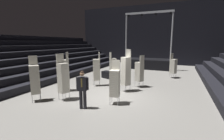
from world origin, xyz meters
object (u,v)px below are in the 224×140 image
object	(u,v)px
man_with_tie	(82,88)
chair_stack_mid_centre	(65,72)
chair_stack_aisle_left	(126,71)
chair_stack_front_left	(139,71)
chair_stack_rear_centre	(63,77)
chair_stack_rear_right	(173,66)
chair_stack_mid_left	(97,69)
stage_riser	(148,62)
chair_stack_rear_left	(35,79)
chair_stack_front_right	(115,83)
equipment_road_case	(108,75)
chair_stack_mid_right	(113,67)

from	to	relation	value
man_with_tie	chair_stack_mid_centre	world-z (taller)	chair_stack_mid_centre
man_with_tie	chair_stack_aisle_left	world-z (taller)	chair_stack_aisle_left
chair_stack_front_left	chair_stack_rear_centre	xyz separation A→B (m)	(-3.02, -3.93, 0.13)
man_with_tie	chair_stack_rear_right	bearing A→B (deg)	-127.93
chair_stack_mid_left	chair_stack_rear_centre	size ratio (longest dim) A/B	0.96
chair_stack_front_left	chair_stack_rear_right	size ratio (longest dim) A/B	1.04
chair_stack_front_left	stage_riser	bearing A→B (deg)	32.36
chair_stack_mid_left	chair_stack_rear_left	xyz separation A→B (m)	(-1.45, -3.79, 0.00)
chair_stack_front_right	chair_stack_rear_right	size ratio (longest dim) A/B	1.04
stage_riser	chair_stack_rear_right	xyz separation A→B (m)	(2.83, -4.36, 0.36)
chair_stack_front_right	chair_stack_rear_left	size ratio (longest dim) A/B	0.93
equipment_road_case	chair_stack_aisle_left	bearing A→B (deg)	-48.75
chair_stack_aisle_left	chair_stack_rear_left	bearing A→B (deg)	73.17
chair_stack_front_left	chair_stack_rear_centre	bearing A→B (deg)	168.58
chair_stack_mid_left	chair_stack_rear_centre	bearing A→B (deg)	141.66
chair_stack_front_left	chair_stack_mid_right	world-z (taller)	chair_stack_mid_right
chair_stack_mid_centre	chair_stack_rear_right	world-z (taller)	chair_stack_mid_centre
man_with_tie	chair_stack_front_left	world-z (taller)	chair_stack_front_left
chair_stack_rear_left	chair_stack_rear_right	bearing A→B (deg)	-177.73
chair_stack_aisle_left	stage_riser	bearing A→B (deg)	-57.02
chair_stack_front_right	chair_stack_aisle_left	size ratio (longest dim) A/B	0.83
chair_stack_mid_right	chair_stack_front_left	bearing A→B (deg)	28.88
chair_stack_aisle_left	chair_stack_front_left	bearing A→B (deg)	-81.73
stage_riser	chair_stack_rear_right	bearing A→B (deg)	-56.97
chair_stack_mid_centre	equipment_road_case	bearing A→B (deg)	-35.46
chair_stack_mid_right	chair_stack_rear_left	world-z (taller)	chair_stack_rear_left
stage_riser	chair_stack_mid_left	size ratio (longest dim) A/B	2.66
chair_stack_rear_left	equipment_road_case	size ratio (longest dim) A/B	2.56
chair_stack_mid_centre	equipment_road_case	size ratio (longest dim) A/B	2.66
chair_stack_mid_centre	chair_stack_mid_left	bearing A→B (deg)	-58.19
chair_stack_rear_centre	chair_stack_aisle_left	world-z (taller)	chair_stack_aisle_left
man_with_tie	chair_stack_rear_left	bearing A→B (deg)	-13.01
equipment_road_case	man_with_tie	bearing A→B (deg)	-75.18
chair_stack_mid_right	chair_stack_rear_left	size ratio (longest dim) A/B	0.96
chair_stack_front_right	chair_stack_rear_centre	size ratio (longest dim) A/B	0.89
man_with_tie	chair_stack_front_left	size ratio (longest dim) A/B	0.82
chair_stack_mid_right	equipment_road_case	bearing A→B (deg)	-174.02
chair_stack_mid_right	equipment_road_case	xyz separation A→B (m)	(-0.82, 0.78, -0.83)
chair_stack_front_right	chair_stack_mid_centre	xyz separation A→B (m)	(-3.61, 0.79, 0.13)
man_with_tie	chair_stack_front_left	distance (m)	4.74
chair_stack_mid_left	chair_stack_mid_right	xyz separation A→B (m)	(0.47, 1.72, -0.04)
man_with_tie	chair_stack_mid_right	distance (m)	5.45
chair_stack_mid_right	chair_stack_rear_left	distance (m)	5.83
chair_stack_front_left	chair_stack_rear_left	distance (m)	6.26
chair_stack_front_left	chair_stack_mid_centre	xyz separation A→B (m)	(-3.98, -2.63, 0.13)
man_with_tie	chair_stack_aisle_left	xyz separation A→B (m)	(0.94, 3.23, 0.29)
chair_stack_front_right	chair_stack_rear_right	world-z (taller)	chair_stack_front_right
stage_riser	chair_stack_rear_right	distance (m)	5.21
chair_stack_mid_left	chair_stack_rear_left	world-z (taller)	same
chair_stack_rear_right	chair_stack_rear_centre	xyz separation A→B (m)	(-4.97, -7.74, 0.17)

